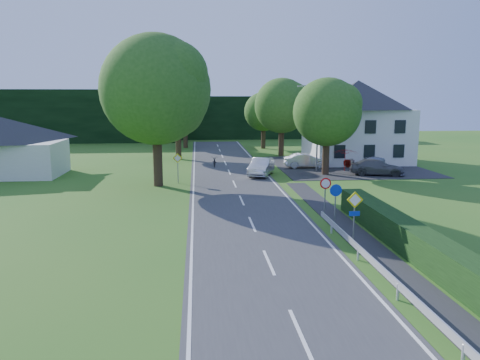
{
  "coord_description": "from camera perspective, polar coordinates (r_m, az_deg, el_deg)",
  "views": [
    {
      "loc": [
        -2.93,
        -12.53,
        6.88
      ],
      "look_at": [
        -0.24,
        16.65,
        1.67
      ],
      "focal_mm": 35.0,
      "sensor_mm": 36.0,
      "label": 1
    }
  ],
  "objects": [
    {
      "name": "line_centre",
      "position": [
        33.37,
        -0.12,
        -1.74
      ],
      "size": [
        0.12,
        80.0,
        0.01
      ],
      "primitive_type": null,
      "color": "white",
      "rests_on": "road"
    },
    {
      "name": "moving_car",
      "position": [
        41.36,
        2.61,
        1.63
      ],
      "size": [
        3.04,
        4.93,
        1.53
      ],
      "primitive_type": "imported",
      "rotation": [
        0.0,
        0.0,
        -0.33
      ],
      "color": "silver",
      "rests_on": "road"
    },
    {
      "name": "tree_right_far",
      "position": [
        55.47,
        5.09,
        7.64
      ],
      "size": [
        7.4,
        7.4,
        9.09
      ],
      "primitive_type": null,
      "color": "#285519",
      "rests_on": "ground"
    },
    {
      "name": "parked_car_grey",
      "position": [
        43.26,
        16.35,
        1.5
      ],
      "size": [
        5.06,
        3.08,
        1.37
      ],
      "primitive_type": "imported",
      "rotation": [
        0.0,
        0.0,
        1.31
      ],
      "color": "#545459",
      "rests_on": "parking_pad"
    },
    {
      "name": "treeline_left",
      "position": [
        78.68,
        -24.04,
        7.12
      ],
      "size": [
        44.0,
        6.0,
        8.0
      ],
      "primitive_type": "cube",
      "color": "black",
      "rests_on": "ground"
    },
    {
      "name": "streetlight",
      "position": [
        43.99,
        9.27,
        6.81
      ],
      "size": [
        2.03,
        0.18,
        8.0
      ],
      "color": "gray",
      "rests_on": "ground"
    },
    {
      "name": "footpath",
      "position": [
        17.89,
        21.95,
        -13.23
      ],
      "size": [
        1.5,
        44.0,
        0.04
      ],
      "primitive_type": "cube",
      "color": "#272629",
      "rests_on": "ground"
    },
    {
      "name": "house_white",
      "position": [
        51.45,
        14.05,
        7.03
      ],
      "size": [
        10.6,
        8.4,
        8.6
      ],
      "color": "silver",
      "rests_on": "ground"
    },
    {
      "name": "sign_speed_limit",
      "position": [
        26.99,
        10.36,
        -1.0
      ],
      "size": [
        0.64,
        0.11,
        2.37
      ],
      "color": "gray",
      "rests_on": "ground"
    },
    {
      "name": "parked_car_red",
      "position": [
        47.98,
        11.56,
        2.51
      ],
      "size": [
        4.32,
        2.97,
        1.37
      ],
      "primitive_type": "imported",
      "rotation": [
        0.0,
        0.0,
        1.2
      ],
      "color": "maroon",
      "rests_on": "parking_pad"
    },
    {
      "name": "tree_left_far",
      "position": [
        52.63,
        -7.58,
        7.18
      ],
      "size": [
        7.0,
        7.0,
        8.58
      ],
      "primitive_type": null,
      "color": "#285519",
      "rests_on": "ground"
    },
    {
      "name": "line_edge_right",
      "position": [
        33.81,
        5.37,
        -1.62
      ],
      "size": [
        0.12,
        80.0,
        0.01
      ],
      "primitive_type": "cube",
      "color": "white",
      "rests_on": "road"
    },
    {
      "name": "bungalow_left",
      "position": [
        46.01,
        -27.09,
        3.79
      ],
      "size": [
        11.0,
        6.5,
        5.2
      ],
      "color": "silver",
      "rests_on": "ground"
    },
    {
      "name": "parked_car_silver_a",
      "position": [
        46.28,
        8.04,
        2.36
      ],
      "size": [
        4.25,
        1.5,
        1.4
      ],
      "primitive_type": "imported",
      "rotation": [
        0.0,
        0.0,
        1.57
      ],
      "color": "silver",
      "rests_on": "parking_pad"
    },
    {
      "name": "motorcycle",
      "position": [
        46.76,
        -3.11,
        2.3
      ],
      "size": [
        0.8,
        2.01,
        1.04
      ],
      "primitive_type": "imported",
      "rotation": [
        0.0,
        0.0,
        -0.06
      ],
      "color": "black",
      "rests_on": "road"
    },
    {
      "name": "ground",
      "position": [
        14.59,
        7.31,
        -18.15
      ],
      "size": [
        160.0,
        160.0,
        0.0
      ],
      "primitive_type": "plane",
      "color": "#2A621C",
      "rests_on": "ground"
    },
    {
      "name": "guardrail",
      "position": [
        14.88,
        23.55,
        -16.86
      ],
      "size": [
        0.12,
        26.0,
        0.69
      ],
      "primitive_type": null,
      "color": "silver",
      "rests_on": "ground"
    },
    {
      "name": "tree_left_back",
      "position": [
        64.61,
        -6.72,
        7.5
      ],
      "size": [
        6.6,
        6.6,
        8.07
      ],
      "primitive_type": null,
      "color": "#285519",
      "rests_on": "ground"
    },
    {
      "name": "treeline_right",
      "position": [
        79.36,
        2.67,
        7.64
      ],
      "size": [
        30.0,
        5.0,
        7.0
      ],
      "primitive_type": "cube",
      "color": "black",
      "rests_on": "ground"
    },
    {
      "name": "parasol",
      "position": [
        44.79,
        12.71,
        2.41
      ],
      "size": [
        2.56,
        2.6,
        2.1
      ],
      "primitive_type": "imported",
      "rotation": [
        0.0,
        0.0,
        0.12
      ],
      "color": "#A6130D",
      "rests_on": "parking_pad"
    },
    {
      "name": "line_edge_left",
      "position": [
        33.24,
        -5.72,
        -1.83
      ],
      "size": [
        0.12,
        80.0,
        0.01
      ],
      "primitive_type": "cube",
      "color": "white",
      "rests_on": "road"
    },
    {
      "name": "tree_main",
      "position": [
        36.67,
        -10.18,
        8.27
      ],
      "size": [
        9.4,
        9.4,
        11.64
      ],
      "primitive_type": null,
      "color": "#285519",
      "rests_on": "ground"
    },
    {
      "name": "parked_car_silver_b",
      "position": [
        49.69,
        16.91,
        2.54
      ],
      "size": [
        5.27,
        3.13,
        1.37
      ],
      "primitive_type": "imported",
      "rotation": [
        0.0,
        0.0,
        1.75
      ],
      "color": "#B4B5BC",
      "rests_on": "parking_pad"
    },
    {
      "name": "parking_pad",
      "position": [
        48.4,
        12.76,
        1.69
      ],
      "size": [
        14.0,
        16.0,
        0.04
      ],
      "primitive_type": "cube",
      "color": "#272629",
      "rests_on": "ground"
    },
    {
      "name": "tree_right_back",
      "position": [
        63.24,
        2.88,
        7.26
      ],
      "size": [
        6.2,
        6.2,
        7.56
      ],
      "primitive_type": null,
      "color": "#285519",
      "rests_on": "ground"
    },
    {
      "name": "sign_roundabout",
      "position": [
        25.14,
        11.57,
        -2.08
      ],
      "size": [
        0.64,
        0.08,
        2.37
      ],
      "color": "gray",
      "rests_on": "ground"
    },
    {
      "name": "sign_priority_right",
      "position": [
        22.33,
        13.79,
        -3.37
      ],
      "size": [
        0.78,
        0.09,
        2.59
      ],
      "color": "gray",
      "rests_on": "ground"
    },
    {
      "name": "road",
      "position": [
        33.37,
        -0.12,
        -1.78
      ],
      "size": [
        7.0,
        80.0,
        0.04
      ],
      "primitive_type": "cube",
      "color": "#38383B",
      "rests_on": "ground"
    },
    {
      "name": "tree_right_mid",
      "position": [
        42.19,
        10.52,
        6.4
      ],
      "size": [
        7.0,
        7.0,
        8.58
      ],
      "primitive_type": null,
      "color": "#285519",
      "rests_on": "ground"
    },
    {
      "name": "sign_priority_left",
      "position": [
        37.89,
        -7.6,
        2.17
      ],
      "size": [
        0.78,
        0.09,
        2.44
      ],
      "color": "gray",
      "rests_on": "ground"
    }
  ]
}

